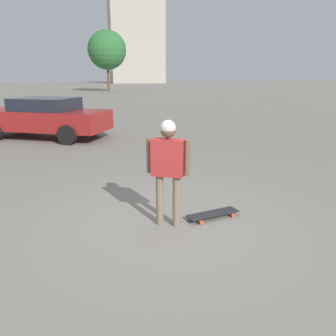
# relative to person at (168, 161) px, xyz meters

# --- Properties ---
(ground_plane) EXTENTS (220.00, 220.00, 0.00)m
(ground_plane) POSITION_rel_person_xyz_m (0.00, 0.00, -1.01)
(ground_plane) COLOR gray
(person) EXTENTS (0.40, 0.58, 1.60)m
(person) POSITION_rel_person_xyz_m (0.00, 0.00, 0.00)
(person) COLOR #7A6B56
(person) RESTS_ON ground_plane
(skateboard) EXTENTS (0.42, 0.90, 0.08)m
(skateboard) POSITION_rel_person_xyz_m (0.06, -0.76, -0.95)
(skateboard) COLOR #232328
(skateboard) RESTS_ON ground_plane
(car_parked_near) EXTENTS (3.74, 4.84, 1.43)m
(car_parked_near) POSITION_rel_person_xyz_m (8.00, 2.48, -0.25)
(car_parked_near) COLOR maroon
(car_parked_near) RESTS_ON ground_plane
(building_block_distant) EXTENTS (9.02, 14.05, 38.43)m
(building_block_distant) POSITION_rel_person_xyz_m (88.39, -14.17, 18.21)
(building_block_distant) COLOR #B2A899
(building_block_distant) RESTS_ON ground_plane
(tree_distant) EXTENTS (5.03, 5.03, 7.86)m
(tree_distant) POSITION_rel_person_xyz_m (41.61, -2.54, 4.32)
(tree_distant) COLOR brown
(tree_distant) RESTS_ON ground_plane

